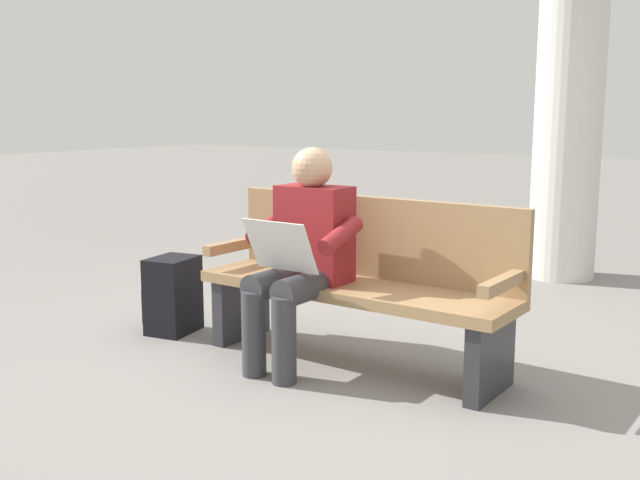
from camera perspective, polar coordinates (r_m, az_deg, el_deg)
The scene contains 5 objects.
ground_plane at distance 4.15m, azimuth 2.44°, elevation -9.41°, with size 40.00×40.00×0.00m, color gray.
bench_near at distance 4.08m, azimuth 3.03°, elevation -3.05°, with size 1.81×0.53×0.90m.
person_seated at distance 3.98m, azimuth -1.38°, elevation -0.87°, with size 0.58×0.58×1.18m.
backpack at distance 4.75m, azimuth -11.23°, elevation -4.18°, with size 0.32×0.35×0.48m.
support_pillar at distance 6.44m, azimuth 18.65°, elevation 12.32°, with size 0.54×0.54×3.41m, color silver.
Camera 1 is at (-2.05, 3.34, 1.36)m, focal length 41.86 mm.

